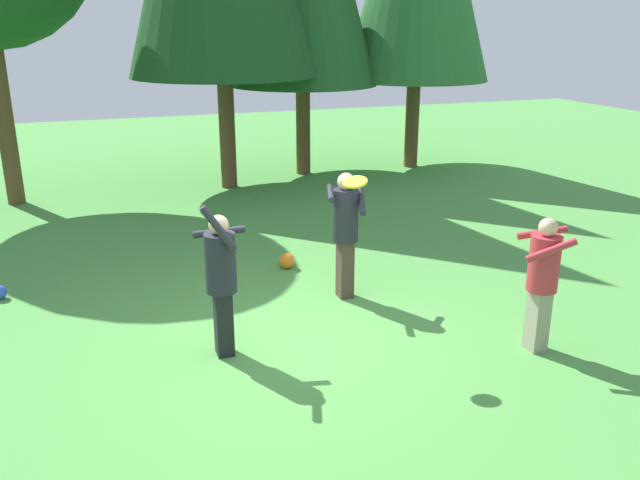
% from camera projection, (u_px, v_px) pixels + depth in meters
% --- Properties ---
extents(ground_plane, '(40.00, 40.00, 0.00)m').
position_uv_depth(ground_plane, '(282.00, 342.00, 7.71)').
color(ground_plane, '#4C9342').
extents(person_thrower, '(0.58, 0.56, 1.81)m').
position_uv_depth(person_thrower, '(221.00, 273.00, 7.14)').
color(person_thrower, black).
rests_on(person_thrower, ground_plane).
extents(person_catcher, '(0.68, 0.65, 1.57)m').
position_uv_depth(person_catcher, '(543.00, 274.00, 7.26)').
color(person_catcher, gray).
rests_on(person_catcher, ground_plane).
extents(person_bystander, '(0.64, 0.70, 1.73)m').
position_uv_depth(person_bystander, '(346.00, 225.00, 8.67)').
color(person_bystander, '#4C382D').
rests_on(person_bystander, ground_plane).
extents(frisbee, '(0.38, 0.38, 0.09)m').
position_uv_depth(frisbee, '(355.00, 182.00, 7.05)').
color(frisbee, yellow).
extents(ball_orange, '(0.24, 0.24, 0.24)m').
position_uv_depth(ball_orange, '(287.00, 261.00, 9.98)').
color(ball_orange, orange).
rests_on(ball_orange, ground_plane).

